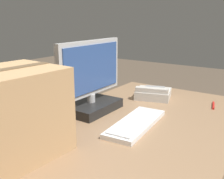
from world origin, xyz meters
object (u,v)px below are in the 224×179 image
object	(u,v)px
keyboard	(136,123)
pen_marker	(213,105)
desk_phone	(153,93)
cardboard_box	(3,116)
monitor	(91,85)

from	to	relation	value
keyboard	pen_marker	world-z (taller)	keyboard
desk_phone	pen_marker	xyz separation A→B (m)	(0.05, -0.36, -0.03)
cardboard_box	pen_marker	bearing A→B (deg)	-25.37
monitor	desk_phone	world-z (taller)	monitor
desk_phone	pen_marker	bearing A→B (deg)	-98.80
desk_phone	pen_marker	size ratio (longest dim) A/B	2.09
desk_phone	pen_marker	world-z (taller)	desk_phone
monitor	pen_marker	bearing A→B (deg)	-50.07
monitor	cardboard_box	size ratio (longest dim) A/B	1.12
keyboard	pen_marker	bearing A→B (deg)	-30.11
monitor	cardboard_box	world-z (taller)	monitor
monitor	desk_phone	size ratio (longest dim) A/B	1.88
monitor	keyboard	world-z (taller)	monitor
monitor	pen_marker	world-z (taller)	monitor
keyboard	cardboard_box	bearing A→B (deg)	149.41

